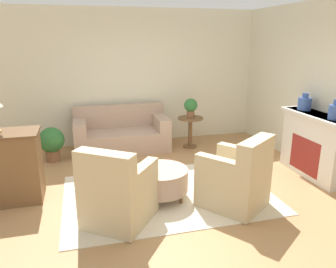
# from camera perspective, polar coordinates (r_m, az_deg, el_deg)

# --- Properties ---
(ground_plane) EXTENTS (16.00, 16.00, 0.00)m
(ground_plane) POSITION_cam_1_polar(r_m,az_deg,el_deg) (4.86, -0.03, -10.42)
(ground_plane) COLOR #AD7F51
(wall_back) EXTENTS (9.41, 0.12, 2.80)m
(wall_back) POSITION_cam_1_polar(r_m,az_deg,el_deg) (7.10, -5.91, 9.82)
(wall_back) COLOR beige
(wall_back) RESTS_ON ground_plane
(rug) EXTENTS (2.95, 2.03, 0.01)m
(rug) POSITION_cam_1_polar(r_m,az_deg,el_deg) (4.86, -0.03, -10.37)
(rug) COLOR beige
(rug) RESTS_ON ground_plane
(couch) EXTENTS (1.86, 0.89, 0.87)m
(couch) POSITION_cam_1_polar(r_m,az_deg,el_deg) (6.73, -8.12, -0.02)
(couch) COLOR tan
(couch) RESTS_ON ground_plane
(armchair_left) EXTENTS (1.03, 1.05, 0.99)m
(armchair_left) POSITION_cam_1_polar(r_m,az_deg,el_deg) (4.05, -8.84, -10.29)
(armchair_left) COLOR #C6B289
(armchair_left) RESTS_ON rug
(armchair_right) EXTENTS (1.03, 1.05, 0.99)m
(armchair_right) POSITION_cam_1_polar(r_m,az_deg,el_deg) (4.46, 11.90, -7.83)
(armchair_right) COLOR #C6B289
(armchair_right) RESTS_ON rug
(ottoman_table) EXTENTS (0.78, 0.78, 0.43)m
(ottoman_table) POSITION_cam_1_polar(r_m,az_deg,el_deg) (4.64, -1.35, -7.93)
(ottoman_table) COLOR tan
(ottoman_table) RESTS_ON rug
(side_table) EXTENTS (0.52, 0.52, 0.64)m
(side_table) POSITION_cam_1_polar(r_m,az_deg,el_deg) (6.77, 3.89, 1.21)
(side_table) COLOR brown
(side_table) RESTS_ON ground_plane
(fireplace) EXTENTS (0.44, 1.37, 1.04)m
(fireplace) POSITION_cam_1_polar(r_m,az_deg,el_deg) (5.81, 24.22, -1.60)
(fireplace) COLOR silver
(fireplace) RESTS_ON ground_plane
(dresser) EXTENTS (1.09, 0.57, 0.99)m
(dresser) POSITION_cam_1_polar(r_m,az_deg,el_deg) (5.01, -27.27, -5.11)
(dresser) COLOR brown
(dresser) RESTS_ON ground_plane
(vase_mantel_near) EXTENTS (0.22, 0.22, 0.29)m
(vase_mantel_near) POSITION_cam_1_polar(r_m,az_deg,el_deg) (5.93, 22.69, 4.97)
(vase_mantel_near) COLOR #38569E
(vase_mantel_near) RESTS_ON fireplace
(vase_mantel_far) EXTENTS (0.19, 0.19, 0.30)m
(vase_mantel_far) POSITION_cam_1_polar(r_m,az_deg,el_deg) (5.40, 27.13, 3.49)
(vase_mantel_far) COLOR #38569E
(vase_mantel_far) RESTS_ON fireplace
(potted_plant_on_side_table) EXTENTS (0.27, 0.27, 0.39)m
(potted_plant_on_side_table) POSITION_cam_1_polar(r_m,az_deg,el_deg) (6.67, 3.96, 4.80)
(potted_plant_on_side_table) COLOR brown
(potted_plant_on_side_table) RESTS_ON side_table
(potted_plant_floor) EXTENTS (0.46, 0.46, 0.64)m
(potted_plant_floor) POSITION_cam_1_polar(r_m,az_deg,el_deg) (6.36, -19.61, -1.31)
(potted_plant_floor) COLOR brown
(potted_plant_floor) RESTS_ON ground_plane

